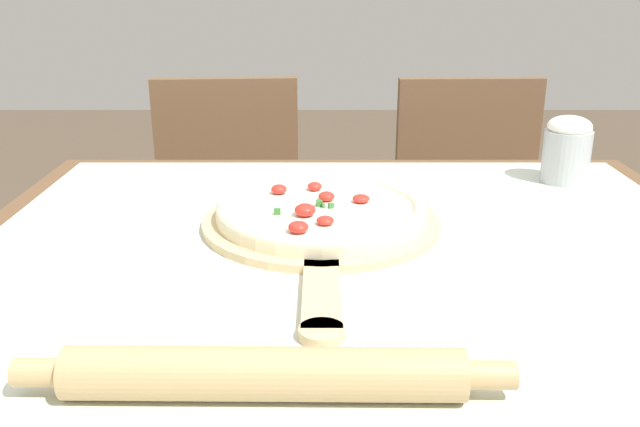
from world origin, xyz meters
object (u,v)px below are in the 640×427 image
(chair_left, at_px, (227,225))
(chair_right, at_px, (468,224))
(rolling_pin, at_px, (263,374))
(flour_cup, at_px, (565,149))
(pizza, at_px, (320,210))
(pizza_peel, at_px, (320,227))

(chair_left, xyz_separation_m, chair_right, (0.64, 0.00, 0.00))
(rolling_pin, distance_m, flour_cup, 0.83)
(pizza, height_order, chair_left, chair_left)
(rolling_pin, xyz_separation_m, flour_cup, (0.49, 0.66, 0.04))
(pizza, relative_size, flour_cup, 2.58)
(pizza, distance_m, chair_right, 0.88)
(rolling_pin, height_order, flour_cup, flour_cup)
(pizza, height_order, flour_cup, flour_cup)
(pizza, bearing_deg, pizza_peel, -89.35)
(pizza_peel, height_order, chair_left, chair_left)
(chair_right, relative_size, flour_cup, 7.22)
(pizza, height_order, rolling_pin, same)
(chair_left, xyz_separation_m, flour_cup, (0.69, -0.50, 0.33))
(pizza_peel, xyz_separation_m, pizza, (-0.00, 0.02, 0.02))
(pizza_peel, bearing_deg, pizza, 90.65)
(rolling_pin, bearing_deg, flour_cup, 53.33)
(rolling_pin, relative_size, chair_left, 0.51)
(chair_right, bearing_deg, pizza, -120.39)
(pizza, bearing_deg, flour_cup, 27.13)
(chair_left, distance_m, chair_right, 0.64)
(chair_left, relative_size, flour_cup, 7.22)
(flour_cup, bearing_deg, pizza, -152.87)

